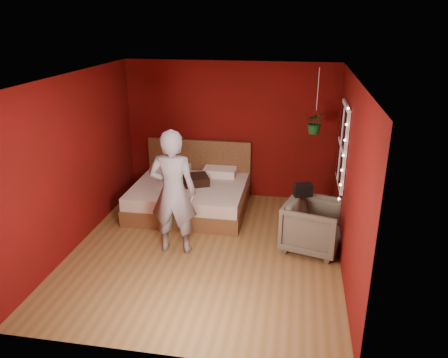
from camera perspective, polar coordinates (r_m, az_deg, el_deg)
floor at (r=6.79m, az=-2.35°, el=-9.15°), size 4.50×4.50×0.00m
room_walls at (r=6.13m, az=-2.58°, el=4.58°), size 4.04×4.54×2.62m
window at (r=6.95m, az=15.19°, el=4.28°), size 0.05×0.97×1.27m
fairy_lights at (r=6.44m, az=15.33°, el=2.99°), size 0.04×0.04×1.45m
bed at (r=8.04m, az=-4.35°, el=-1.94°), size 2.02×1.72×1.11m
person at (r=6.40m, az=-6.67°, el=-1.79°), size 0.71×0.48×1.90m
armchair at (r=6.76m, az=11.61°, el=-6.02°), size 1.04×1.02×0.77m
handbag at (r=6.76m, az=10.28°, el=-1.40°), size 0.31×0.22×0.20m
throw_pillow at (r=7.88m, az=-3.72°, el=-0.11°), size 0.57×0.57×0.15m
hanging_plant at (r=7.38m, az=11.86°, el=7.26°), size 0.38×0.34×1.08m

